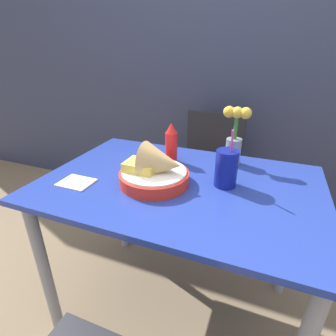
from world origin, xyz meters
The scene contains 9 objects.
ground_plane centered at (0.00, 0.00, 0.00)m, with size 12.00×12.00×0.00m, color #7A664C.
wall_window centered at (0.00, 1.11, 1.30)m, with size 7.00×0.06×2.60m.
dining_table centered at (0.00, 0.00, 0.65)m, with size 1.13×0.76×0.76m.
chair_far_window centered at (-0.04, 0.76, 0.52)m, with size 0.40×0.40×0.86m.
food_basket centered at (-0.08, -0.05, 0.82)m, with size 0.28×0.28×0.17m.
ketchup_bottle centered at (-0.11, 0.18, 0.85)m, with size 0.06×0.06×0.19m.
drink_cup centered at (0.18, 0.04, 0.83)m, with size 0.09×0.09×0.24m.
flower_vase centered at (0.17, 0.26, 0.90)m, with size 0.12×0.07×0.27m.
napkin centered at (-0.39, -0.17, 0.76)m, with size 0.13×0.11×0.01m.
Camera 1 is at (0.31, -0.91, 1.27)m, focal length 28.00 mm.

